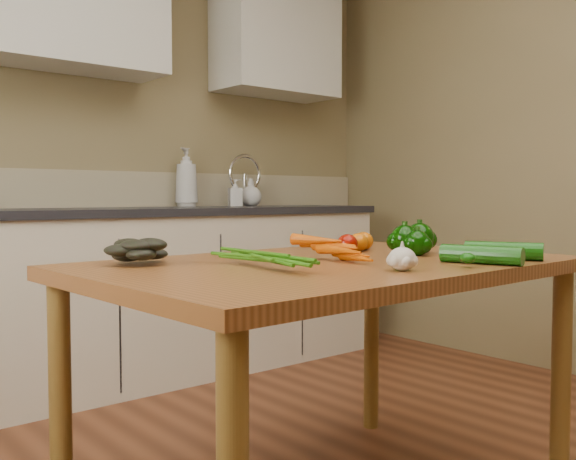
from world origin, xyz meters
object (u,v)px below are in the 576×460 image
(leafy_greens, at_px, (143,246))
(tomato_a, at_px, (347,244))
(zucchini_b, at_px, (481,255))
(zucchini_a, at_px, (503,251))
(soap_bottle_b, at_px, (235,193))
(garlic_bulb, at_px, (402,259))
(soap_bottle_a, at_px, (186,177))
(tomato_b, at_px, (358,242))
(pepper_a, at_px, (405,240))
(tomato_c, at_px, (363,241))
(table, at_px, (329,289))
(pepper_c, at_px, (417,243))
(pepper_b, at_px, (419,238))
(soap_bottle_c, at_px, (251,192))
(carrot_bunch, at_px, (312,250))

(leafy_greens, xyz_separation_m, tomato_a, (0.69, -0.12, -0.02))
(zucchini_b, bearing_deg, zucchini_a, 9.87)
(soap_bottle_b, xyz_separation_m, garlic_bulb, (-0.95, -2.09, -0.18))
(soap_bottle_a, height_order, tomato_b, soap_bottle_a)
(zucchini_a, xyz_separation_m, zucchini_b, (-0.16, -0.03, -0.00))
(pepper_a, relative_size, tomato_a, 1.37)
(garlic_bulb, bearing_deg, tomato_c, 52.30)
(table, xyz_separation_m, pepper_c, (0.33, -0.06, 0.13))
(soap_bottle_a, xyz_separation_m, pepper_b, (-0.21, -1.86, -0.25))
(soap_bottle_c, relative_size, carrot_bunch, 0.63)
(soap_bottle_b, xyz_separation_m, zucchini_b, (-0.65, -2.13, -0.19))
(tomato_b, bearing_deg, garlic_bulb, -125.09)
(pepper_a, relative_size, tomato_c, 1.36)
(soap_bottle_b, relative_size, zucchini_a, 0.72)
(tomato_b, xyz_separation_m, tomato_c, (0.05, 0.03, 0.00))
(pepper_a, bearing_deg, tomato_b, 101.54)
(table, bearing_deg, garlic_bulb, -98.17)
(zucchini_b, bearing_deg, soap_bottle_c, 69.85)
(table, height_order, pepper_b, pepper_b)
(pepper_a, xyz_separation_m, tomato_c, (0.02, 0.20, -0.02))
(pepper_c, distance_m, tomato_a, 0.24)
(leafy_greens, relative_size, tomato_b, 2.96)
(tomato_b, bearing_deg, tomato_c, 26.45)
(soap_bottle_a, relative_size, tomato_a, 4.86)
(tomato_b, xyz_separation_m, zucchini_a, (0.13, -0.48, -0.00))
(leafy_greens, distance_m, pepper_b, 0.92)
(soap_bottle_b, xyz_separation_m, tomato_a, (-0.69, -1.64, -0.18))
(pepper_c, distance_m, zucchini_a, 0.27)
(table, bearing_deg, pepper_a, -2.73)
(table, bearing_deg, tomato_b, 27.68)
(soap_bottle_a, distance_m, pepper_b, 1.89)
(soap_bottle_c, height_order, tomato_b, soap_bottle_c)
(leafy_greens, distance_m, pepper_c, 0.86)
(soap_bottle_a, relative_size, pepper_c, 4.18)
(soap_bottle_a, xyz_separation_m, tomato_a, (-0.40, -1.71, -0.27))
(table, height_order, pepper_c, pepper_c)
(table, relative_size, pepper_c, 17.98)
(carrot_bunch, xyz_separation_m, pepper_a, (0.41, 0.01, 0.01))
(pepper_c, xyz_separation_m, zucchini_b, (-0.06, -0.28, -0.01))
(soap_bottle_a, distance_m, leafy_greens, 1.95)
(garlic_bulb, height_order, pepper_b, pepper_b)
(carrot_bunch, bearing_deg, zucchini_b, -45.63)
(garlic_bulb, relative_size, pepper_b, 0.72)
(soap_bottle_c, bearing_deg, pepper_a, 35.11)
(zucchini_b, bearing_deg, leafy_greens, 140.42)
(pepper_b, xyz_separation_m, tomato_b, (-0.11, 0.18, -0.02))
(pepper_b, distance_m, pepper_c, 0.10)
(pepper_b, bearing_deg, zucchini_b, -113.67)
(pepper_a, xyz_separation_m, zucchini_b, (-0.07, -0.33, -0.02))
(pepper_a, bearing_deg, pepper_b, 0.38)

